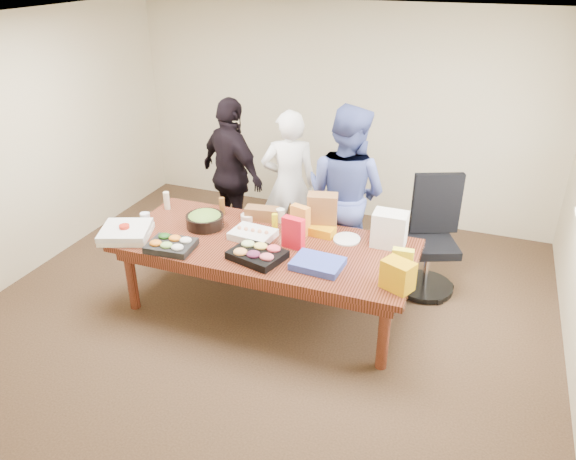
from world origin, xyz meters
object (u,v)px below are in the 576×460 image
at_px(conference_table, 267,276).
at_px(person_center, 289,185).
at_px(sheet_cake, 253,234).
at_px(office_chair, 430,241).
at_px(salad_bowl, 205,221).
at_px(person_right, 346,195).

xyz_separation_m(conference_table, person_center, (-0.21, 1.18, 0.48)).
distance_m(person_center, sheet_cake, 1.14).
height_order(conference_table, person_center, person_center).
height_order(office_chair, salad_bowl, office_chair).
bearing_deg(office_chair, person_right, 155.59).
xyz_separation_m(person_right, salad_bowl, (-1.21, -0.82, -0.14)).
distance_m(person_center, person_right, 0.77).
bearing_deg(conference_table, office_chair, 32.41).
distance_m(person_right, salad_bowl, 1.47).
distance_m(conference_table, sheet_cake, 0.44).
xyz_separation_m(sheet_cake, salad_bowl, (-0.54, 0.05, 0.03)).
bearing_deg(person_center, office_chair, 148.28).
relative_size(office_chair, salad_bowl, 3.14).
distance_m(conference_table, office_chair, 1.69).
relative_size(conference_table, office_chair, 2.37).
bearing_deg(person_right, person_center, -2.87).
bearing_deg(sheet_cake, salad_bowl, -179.88).
distance_m(office_chair, person_right, 0.97).
height_order(office_chair, sheet_cake, office_chair).
xyz_separation_m(person_center, sheet_cake, (0.06, -1.13, -0.07)).
bearing_deg(conference_table, sheet_cake, 162.72).
relative_size(conference_table, person_right, 1.48).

